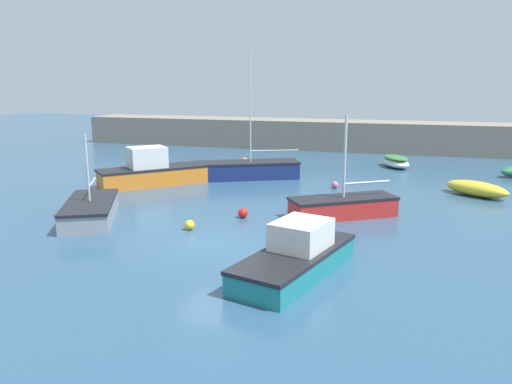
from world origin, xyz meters
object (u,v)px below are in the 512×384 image
at_px(mooring_buoy_pink, 335,185).
at_px(mooring_buoy_yellow, 190,225).
at_px(cabin_cruiser_white, 154,171).
at_px(open_tender_yellow, 476,189).
at_px(sailboat_twin_hulled, 90,210).
at_px(sailboat_tall_mast, 251,169).
at_px(motorboat_grey_hull, 297,256).
at_px(rowboat_with_red_cover, 396,161).
at_px(mooring_buoy_red, 243,213).
at_px(sailboat_short_mast, 343,206).
at_px(mooring_buoy_orange, 245,161).

bearing_deg(mooring_buoy_pink, mooring_buoy_yellow, -114.71).
distance_m(cabin_cruiser_white, open_tender_yellow, 16.98).
bearing_deg(mooring_buoy_pink, sailboat_twin_hulled, -133.48).
height_order(sailboat_twin_hulled, sailboat_tall_mast, sailboat_tall_mast).
xyz_separation_m(motorboat_grey_hull, rowboat_with_red_cover, (2.29, 20.50, -0.18)).
distance_m(mooring_buoy_pink, mooring_buoy_red, 7.67).
distance_m(sailboat_short_mast, mooring_buoy_orange, 14.12).
bearing_deg(sailboat_short_mast, motorboat_grey_hull, 51.92).
xyz_separation_m(sailboat_tall_mast, mooring_buoy_pink, (5.21, -1.38, -0.34)).
height_order(sailboat_short_mast, sailboat_tall_mast, sailboat_tall_mast).
relative_size(motorboat_grey_hull, mooring_buoy_orange, 10.13).
xyz_separation_m(mooring_buoy_yellow, mooring_buoy_orange, (-2.74, 15.19, 0.07)).
xyz_separation_m(cabin_cruiser_white, mooring_buoy_red, (6.90, -5.11, -0.54)).
bearing_deg(mooring_buoy_yellow, sailboat_twin_hulled, 179.05).
bearing_deg(sailboat_short_mast, mooring_buoy_yellow, 0.17).
xyz_separation_m(sailboat_short_mast, motorboat_grey_hull, (-0.50, -6.90, 0.12)).
bearing_deg(open_tender_yellow, rowboat_with_red_cover, -25.15).
distance_m(sailboat_short_mast, open_tender_yellow, 8.36).
bearing_deg(motorboat_grey_hull, mooring_buoy_pink, -161.69).
distance_m(cabin_cruiser_white, mooring_buoy_red, 8.61).
relative_size(open_tender_yellow, mooring_buoy_red, 8.01).
relative_size(sailboat_twin_hulled, mooring_buoy_yellow, 12.53).
bearing_deg(mooring_buoy_pink, sailboat_tall_mast, 165.16).
bearing_deg(motorboat_grey_hull, sailboat_tall_mast, -141.87).
xyz_separation_m(sailboat_twin_hulled, mooring_buoy_red, (5.94, 2.17, -0.21)).
height_order(sailboat_tall_mast, mooring_buoy_orange, sailboat_tall_mast).
height_order(cabin_cruiser_white, sailboat_tall_mast, sailboat_tall_mast).
bearing_deg(mooring_buoy_red, sailboat_tall_mast, 105.41).
relative_size(rowboat_with_red_cover, mooring_buoy_red, 7.70).
relative_size(rowboat_with_red_cover, mooring_buoy_yellow, 8.30).
distance_m(sailboat_short_mast, mooring_buoy_yellow, 6.58).
xyz_separation_m(sailboat_short_mast, mooring_buoy_pink, (-1.14, 5.67, -0.26)).
distance_m(sailboat_twin_hulled, mooring_buoy_yellow, 4.50).
distance_m(rowboat_with_red_cover, mooring_buoy_pink, 8.46).
relative_size(motorboat_grey_hull, rowboat_with_red_cover, 1.63).
height_order(open_tender_yellow, rowboat_with_red_cover, rowboat_with_red_cover).
relative_size(sailboat_twin_hulled, sailboat_short_mast, 1.06).
height_order(sailboat_twin_hulled, open_tender_yellow, sailboat_twin_hulled).
distance_m(sailboat_twin_hulled, mooring_buoy_red, 6.32).
bearing_deg(mooring_buoy_orange, rowboat_with_red_cover, 11.93).
height_order(motorboat_grey_hull, mooring_buoy_orange, motorboat_grey_hull).
xyz_separation_m(open_tender_yellow, mooring_buoy_orange, (-14.11, 5.61, -0.11)).
bearing_deg(mooring_buoy_yellow, mooring_buoy_orange, 100.21).
distance_m(sailboat_tall_mast, mooring_buoy_yellow, 10.78).
bearing_deg(motorboat_grey_hull, mooring_buoy_orange, -141.95).
bearing_deg(mooring_buoy_red, rowboat_with_red_cover, 68.95).
bearing_deg(rowboat_with_red_cover, mooring_buoy_red, -45.28).
xyz_separation_m(sailboat_short_mast, rowboat_with_red_cover, (1.78, 13.61, -0.07)).
distance_m(open_tender_yellow, mooring_buoy_yellow, 14.87).
height_order(rowboat_with_red_cover, mooring_buoy_pink, rowboat_with_red_cover).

